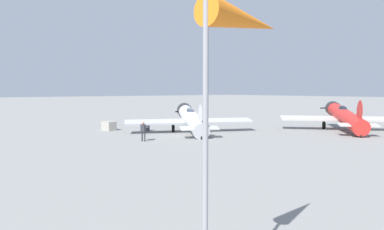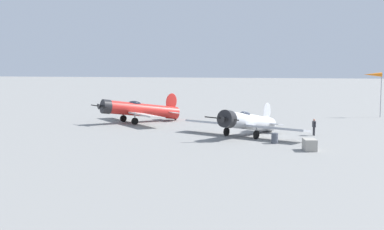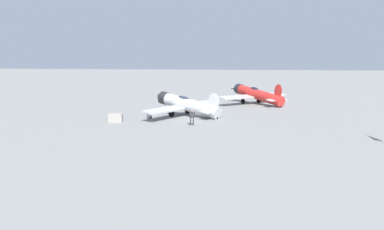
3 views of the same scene
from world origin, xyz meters
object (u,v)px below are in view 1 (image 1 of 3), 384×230
(ground_crew_mechanic, at_px, (143,129))
(fuel_drum, at_px, (147,127))
(airplane_mid_apron, at_px, (344,116))
(equipment_crate, at_px, (109,126))
(windsock_mast, at_px, (242,30))
(airplane_foreground, at_px, (191,119))

(ground_crew_mechanic, distance_m, fuel_drum, 6.66)
(airplane_mid_apron, height_order, fuel_drum, airplane_mid_apron)
(equipment_crate, height_order, windsock_mast, windsock_mast)
(airplane_foreground, height_order, windsock_mast, windsock_mast)
(airplane_foreground, relative_size, ground_crew_mechanic, 7.62)
(equipment_crate, bearing_deg, airplane_mid_apron, -38.00)
(airplane_mid_apron, height_order, equipment_crate, airplane_mid_apron)
(airplane_mid_apron, relative_size, windsock_mast, 1.79)
(airplane_foreground, xyz_separation_m, airplane_mid_apron, (13.64, -8.34, 0.13))
(airplane_mid_apron, bearing_deg, equipment_crate, 98.67)
(airplane_mid_apron, distance_m, windsock_mast, 30.61)
(airplane_foreground, bearing_deg, equipment_crate, 65.71)
(equipment_crate, bearing_deg, windsock_mast, -107.30)
(airplane_mid_apron, bearing_deg, fuel_drum, 100.27)
(ground_crew_mechanic, distance_m, windsock_mast, 20.68)
(airplane_foreground, xyz_separation_m, equipment_crate, (-5.72, 6.79, -0.91))
(equipment_crate, bearing_deg, fuel_drum, -45.92)
(airplane_mid_apron, xyz_separation_m, fuel_drum, (-16.48, 12.15, -1.05))
(airplane_foreground, relative_size, fuel_drum, 13.44)
(airplane_mid_apron, distance_m, fuel_drum, 20.50)
(windsock_mast, bearing_deg, equipment_crate, 72.70)
(airplane_foreground, distance_m, equipment_crate, 8.92)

